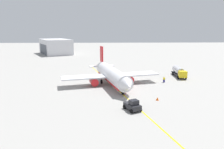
# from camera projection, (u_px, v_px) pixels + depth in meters

# --- Properties ---
(ground_plane) EXTENTS (400.00, 400.00, 0.00)m
(ground_plane) POSITION_uv_depth(u_px,v_px,m) (112.00, 85.00, 59.96)
(ground_plane) COLOR #9E9B96
(airplane) EXTENTS (29.68, 28.34, 9.99)m
(airplane) POSITION_uv_depth(u_px,v_px,m) (112.00, 75.00, 59.79)
(airplane) COLOR white
(airplane) RESTS_ON ground
(fuel_tanker) EXTENTS (10.52, 3.35, 3.15)m
(fuel_tanker) POSITION_uv_depth(u_px,v_px,m) (179.00, 72.00, 70.15)
(fuel_tanker) COLOR #2D2D33
(fuel_tanker) RESTS_ON ground
(pushback_tug) EXTENTS (4.11, 3.55, 2.20)m
(pushback_tug) POSITION_uv_depth(u_px,v_px,m) (133.00, 105.00, 40.77)
(pushback_tug) COLOR #232328
(pushback_tug) RESTS_ON ground
(refueling_worker) EXTENTS (0.63, 0.59, 1.71)m
(refueling_worker) POSITION_uv_depth(u_px,v_px,m) (164.00, 80.00, 62.64)
(refueling_worker) COLOR navy
(refueling_worker) RESTS_ON ground
(safety_cone_nose) EXTENTS (0.63, 0.63, 0.70)m
(safety_cone_nose) POSITION_uv_depth(u_px,v_px,m) (157.00, 99.00, 46.70)
(safety_cone_nose) COLOR #F2590F
(safety_cone_nose) RESTS_ON ground
(distant_hangar) EXTENTS (30.28, 25.66, 9.45)m
(distant_hangar) POSITION_uv_depth(u_px,v_px,m) (55.00, 47.00, 135.93)
(distant_hangar) COLOR silver
(distant_hangar) RESTS_ON ground
(taxi_line_marking) EXTENTS (68.64, 17.21, 0.01)m
(taxi_line_marking) POSITION_uv_depth(u_px,v_px,m) (112.00, 85.00, 59.96)
(taxi_line_marking) COLOR yellow
(taxi_line_marking) RESTS_ON ground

